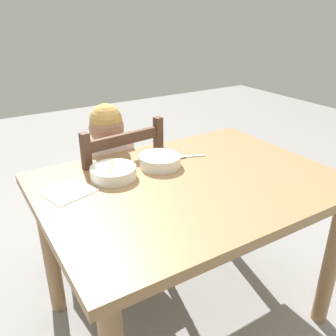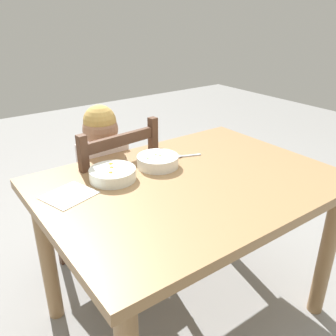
% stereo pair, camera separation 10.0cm
% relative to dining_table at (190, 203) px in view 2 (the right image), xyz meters
% --- Properties ---
extents(ground_plane, '(8.00, 8.00, 0.00)m').
position_rel_dining_table_xyz_m(ground_plane, '(0.00, 0.00, -0.61)').
color(ground_plane, gray).
extents(dining_table, '(1.19, 0.87, 0.72)m').
position_rel_dining_table_xyz_m(dining_table, '(0.00, 0.00, 0.00)').
color(dining_table, '#9C754C').
rests_on(dining_table, ground).
extents(dining_chair, '(0.46, 0.46, 0.88)m').
position_rel_dining_table_xyz_m(dining_chair, '(-0.14, 0.49, -0.18)').
color(dining_chair, '#4F3323').
rests_on(dining_chair, ground).
extents(child_figure, '(0.32, 0.31, 0.95)m').
position_rel_dining_table_xyz_m(child_figure, '(-0.14, 0.48, 0.01)').
color(child_figure, white).
rests_on(child_figure, ground).
extents(bowl_of_peas, '(0.18, 0.18, 0.05)m').
position_rel_dining_table_xyz_m(bowl_of_peas, '(-0.03, 0.19, 0.13)').
color(bowl_of_peas, white).
rests_on(bowl_of_peas, dining_table).
extents(bowl_of_carrots, '(0.19, 0.19, 0.05)m').
position_rel_dining_table_xyz_m(bowl_of_carrots, '(-0.25, 0.19, 0.13)').
color(bowl_of_carrots, white).
rests_on(bowl_of_carrots, dining_table).
extents(spoon, '(0.14, 0.07, 0.01)m').
position_rel_dining_table_xyz_m(spoon, '(0.12, 0.21, 0.11)').
color(spoon, silver).
rests_on(spoon, dining_table).
extents(paper_napkin, '(0.21, 0.20, 0.00)m').
position_rel_dining_table_xyz_m(paper_napkin, '(-0.45, 0.16, 0.11)').
color(paper_napkin, white).
rests_on(paper_napkin, dining_table).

